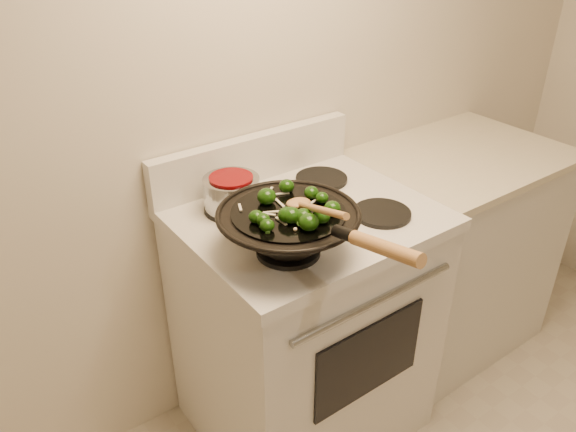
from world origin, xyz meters
TOP-DOWN VIEW (x-y plane):
  - stove at (-0.06, 1.17)m, footprint 0.78×0.67m
  - counter_unit at (0.75, 1.20)m, footprint 0.80×0.62m
  - wok at (-0.24, 1.02)m, footprint 0.39×0.65m
  - stirfry at (-0.24, 0.99)m, footprint 0.24×0.27m
  - wooden_spoon at (-0.22, 0.95)m, footprint 0.12×0.31m
  - saucepan at (-0.24, 1.32)m, footprint 0.18×0.28m

SIDE VIEW (x-z plane):
  - counter_unit at x=0.75m, z-range 0.00..0.91m
  - stove at x=-0.06m, z-range -0.07..1.01m
  - saucepan at x=-0.24m, z-range 0.93..1.04m
  - wok at x=-0.24m, z-range 0.89..1.11m
  - stirfry at x=-0.24m, z-range 1.05..1.09m
  - wooden_spoon at x=-0.22m, z-range 1.03..1.15m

